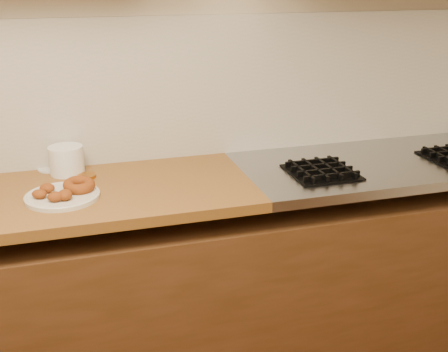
# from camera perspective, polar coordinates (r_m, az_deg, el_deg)

# --- Properties ---
(wall_back) EXTENTS (4.00, 0.02, 2.70)m
(wall_back) POSITION_cam_1_polar(r_m,az_deg,el_deg) (2.35, -12.14, 11.89)
(wall_back) COLOR #C5B693
(wall_back) RESTS_ON ground
(base_cabinet) EXTENTS (3.60, 0.60, 0.77)m
(base_cabinet) POSITION_cam_1_polar(r_m,az_deg,el_deg) (2.39, -9.75, -12.59)
(base_cabinet) COLOR #56331D
(base_cabinet) RESTS_ON floor
(stovetop) EXTENTS (1.30, 0.62, 0.04)m
(stovetop) POSITION_cam_1_polar(r_m,az_deg,el_deg) (2.54, 16.16, 1.21)
(stovetop) COLOR #9EA0A5
(stovetop) RESTS_ON base_cabinet
(backsplash) EXTENTS (3.60, 0.02, 0.60)m
(backsplash) POSITION_cam_1_polar(r_m,az_deg,el_deg) (2.37, -11.84, 8.26)
(backsplash) COLOR #B8B4A5
(backsplash) RESTS_ON wall_back
(burner_grates) EXTENTS (0.91, 0.26, 0.03)m
(burner_grates) POSITION_cam_1_polar(r_m,az_deg,el_deg) (2.45, 16.71, 1.27)
(burner_grates) COLOR black
(burner_grates) RESTS_ON stovetop
(donut_plate) EXTENTS (0.26, 0.26, 0.02)m
(donut_plate) POSITION_cam_1_polar(r_m,az_deg,el_deg) (2.10, -16.09, -2.00)
(donut_plate) COLOR beige
(donut_plate) RESTS_ON butcher_block
(ring_donut) EXTENTS (0.16, 0.16, 0.05)m
(ring_donut) POSITION_cam_1_polar(r_m,az_deg,el_deg) (2.11, -14.53, -0.90)
(ring_donut) COLOR maroon
(ring_donut) RESTS_ON donut_plate
(fried_dough_chunks) EXTENTS (0.15, 0.16, 0.04)m
(fried_dough_chunks) POSITION_cam_1_polar(r_m,az_deg,el_deg) (2.07, -17.01, -1.69)
(fried_dough_chunks) COLOR maroon
(fried_dough_chunks) RESTS_ON donut_plate
(plastic_tub) EXTENTS (0.17, 0.17, 0.11)m
(plastic_tub) POSITION_cam_1_polar(r_m,az_deg,el_deg) (2.33, -15.72, 1.56)
(plastic_tub) COLOR white
(plastic_tub) RESTS_ON butcher_block
(tub_lid) EXTENTS (0.14, 0.14, 0.01)m
(tub_lid) POSITION_cam_1_polar(r_m,az_deg,el_deg) (2.42, -17.06, 0.75)
(tub_lid) COLOR silver
(tub_lid) RESTS_ON butcher_block
(brass_jar_lid) EXTENTS (0.09, 0.09, 0.01)m
(brass_jar_lid) POSITION_cam_1_polar(r_m,az_deg,el_deg) (2.28, -13.77, -0.01)
(brass_jar_lid) COLOR #B1691B
(brass_jar_lid) RESTS_ON butcher_block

